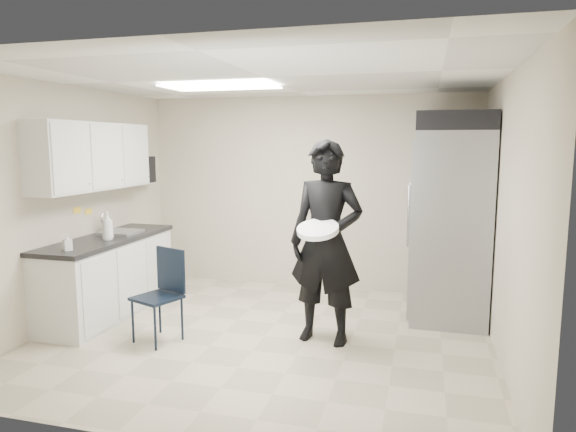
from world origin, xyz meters
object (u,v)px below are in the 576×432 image
(commercial_fridge, at_px, (449,224))
(man_tuxedo, at_px, (326,242))
(folding_chair, at_px, (157,298))
(lower_counter, at_px, (109,278))

(commercial_fridge, height_order, man_tuxedo, commercial_fridge)
(commercial_fridge, height_order, folding_chair, commercial_fridge)
(commercial_fridge, distance_m, man_tuxedo, 1.72)
(commercial_fridge, xyz_separation_m, folding_chair, (-2.82, -1.68, -0.60))
(commercial_fridge, xyz_separation_m, man_tuxedo, (-1.21, -1.22, -0.04))
(man_tuxedo, bearing_deg, lower_counter, -175.82)
(lower_counter, relative_size, folding_chair, 2.12)
(lower_counter, relative_size, commercial_fridge, 0.90)
(lower_counter, distance_m, folding_chair, 1.13)
(commercial_fridge, bearing_deg, folding_chair, -149.22)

